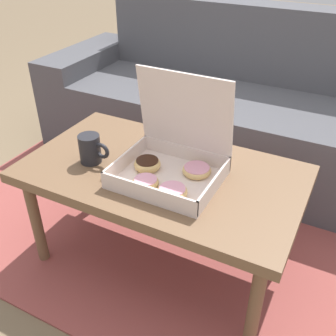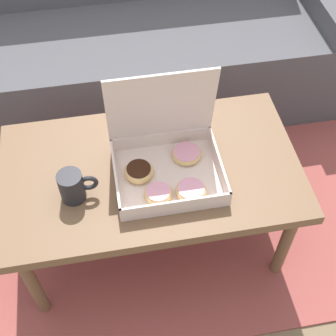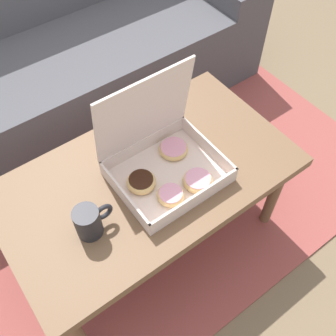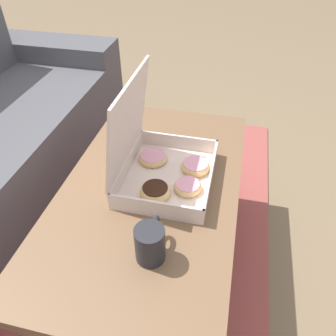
{
  "view_description": "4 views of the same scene",
  "coord_description": "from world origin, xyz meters",
  "px_view_note": "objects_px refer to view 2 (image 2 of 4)",
  "views": [
    {
      "loc": [
        0.57,
        -1.2,
        1.24
      ],
      "look_at": [
        0.05,
        -0.2,
        0.51
      ],
      "focal_mm": 42.0,
      "sensor_mm": 36.0,
      "label": 1
    },
    {
      "loc": [
        -0.12,
        -1.13,
        1.7
      ],
      "look_at": [
        0.05,
        -0.2,
        0.51
      ],
      "focal_mm": 50.0,
      "sensor_mm": 36.0,
      "label": 2
    },
    {
      "loc": [
        -0.41,
        -0.82,
        1.54
      ],
      "look_at": [
        0.05,
        -0.2,
        0.51
      ],
      "focal_mm": 42.0,
      "sensor_mm": 36.0,
      "label": 3
    },
    {
      "loc": [
        -0.76,
        -0.38,
        1.21
      ],
      "look_at": [
        0.05,
        -0.2,
        0.51
      ],
      "focal_mm": 35.0,
      "sensor_mm": 36.0,
      "label": 4
    }
  ],
  "objects_px": {
    "pastry_box": "(167,160)",
    "coffee_mug": "(73,186)",
    "coffee_table": "(151,177)",
    "couch": "(123,44)"
  },
  "relations": [
    {
      "from": "couch",
      "to": "pastry_box",
      "type": "relative_size",
      "value": 6.28
    },
    {
      "from": "pastry_box",
      "to": "coffee_mug",
      "type": "height_order",
      "value": "pastry_box"
    },
    {
      "from": "coffee_mug",
      "to": "coffee_table",
      "type": "bearing_deg",
      "value": 15.73
    },
    {
      "from": "couch",
      "to": "coffee_mug",
      "type": "relative_size",
      "value": 17.81
    },
    {
      "from": "coffee_table",
      "to": "couch",
      "type": "bearing_deg",
      "value": 90.0
    },
    {
      "from": "coffee_mug",
      "to": "pastry_box",
      "type": "bearing_deg",
      "value": 8.4
    },
    {
      "from": "couch",
      "to": "coffee_table",
      "type": "distance_m",
      "value": 0.92
    },
    {
      "from": "pastry_box",
      "to": "coffee_mug",
      "type": "bearing_deg",
      "value": -171.6
    },
    {
      "from": "couch",
      "to": "coffee_mug",
      "type": "height_order",
      "value": "couch"
    },
    {
      "from": "pastry_box",
      "to": "coffee_mug",
      "type": "xyz_separation_m",
      "value": [
        -0.31,
        -0.05,
        -0.01
      ]
    }
  ]
}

